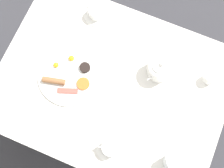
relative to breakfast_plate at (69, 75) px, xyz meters
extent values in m
plane|color=#333338|center=(0.03, -0.21, -0.71)|extent=(8.00, 8.00, 0.00)
cube|color=silver|center=(0.03, -0.21, -0.02)|extent=(0.83, 1.09, 0.03)
cylinder|color=brown|center=(0.40, -0.70, -0.38)|extent=(0.04, 0.04, 0.68)
cylinder|color=brown|center=(-0.33, 0.29, -0.38)|extent=(0.04, 0.04, 0.68)
cylinder|color=brown|center=(0.40, 0.29, -0.38)|extent=(0.04, 0.04, 0.68)
cylinder|color=white|center=(0.00, 0.00, 0.00)|extent=(0.31, 0.31, 0.01)
cylinder|color=white|center=(0.08, 0.02, 0.01)|extent=(0.07, 0.07, 0.00)
sphere|color=yellow|center=(0.08, 0.02, 0.02)|extent=(0.03, 0.03, 0.03)
cylinder|color=white|center=(0.02, 0.08, 0.01)|extent=(0.06, 0.06, 0.00)
sphere|color=yellow|center=(0.02, 0.08, 0.02)|extent=(0.03, 0.03, 0.03)
cylinder|color=brown|center=(-0.06, 0.05, 0.02)|extent=(0.05, 0.11, 0.03)
cube|color=#B74C42|center=(-0.08, -0.03, 0.01)|extent=(0.06, 0.10, 0.01)
cylinder|color=#D16023|center=(-0.02, -0.08, 0.01)|extent=(0.06, 0.06, 0.01)
cylinder|color=black|center=(0.06, -0.06, 0.01)|extent=(0.05, 0.05, 0.02)
cylinder|color=white|center=(0.18, -0.39, 0.04)|extent=(0.12, 0.12, 0.09)
cylinder|color=white|center=(0.18, -0.39, 0.09)|extent=(0.08, 0.08, 0.01)
sphere|color=white|center=(0.18, -0.39, 0.10)|extent=(0.02, 0.02, 0.02)
cone|color=white|center=(0.12, -0.36, 0.05)|extent=(0.06, 0.04, 0.04)
torus|color=white|center=(0.24, -0.41, 0.04)|extent=(0.07, 0.04, 0.07)
cylinder|color=white|center=(0.34, 0.01, -0.01)|extent=(0.13, 0.13, 0.01)
cylinder|color=white|center=(0.34, 0.01, 0.02)|extent=(0.08, 0.08, 0.05)
cylinder|color=olive|center=(0.34, 0.01, 0.02)|extent=(0.07, 0.07, 0.04)
torus|color=white|center=(0.37, 0.04, 0.02)|extent=(0.03, 0.04, 0.04)
cylinder|color=white|center=(-0.24, -0.31, -0.01)|extent=(0.13, 0.13, 0.01)
cylinder|color=white|center=(-0.24, -0.31, 0.02)|extent=(0.08, 0.08, 0.05)
cylinder|color=olive|center=(-0.24, -0.31, 0.02)|extent=(0.07, 0.07, 0.04)
torus|color=white|center=(-0.26, -0.27, 0.02)|extent=(0.02, 0.04, 0.04)
cylinder|color=white|center=(-0.19, -0.59, 0.04)|extent=(0.08, 0.08, 0.10)
cylinder|color=white|center=(0.24, -0.62, 0.02)|extent=(0.06, 0.06, 0.06)
torus|color=white|center=(0.27, -0.62, 0.02)|extent=(0.04, 0.01, 0.04)
cube|color=white|center=(-0.02, -0.60, 0.00)|extent=(0.14, 0.16, 0.01)
cube|color=silver|center=(-0.26, 0.11, -0.01)|extent=(0.13, 0.15, 0.00)
cube|color=silver|center=(0.26, -0.16, -0.01)|extent=(0.19, 0.09, 0.00)
camera|label=1|loc=(-0.32, -0.36, 1.43)|focal=50.00mm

